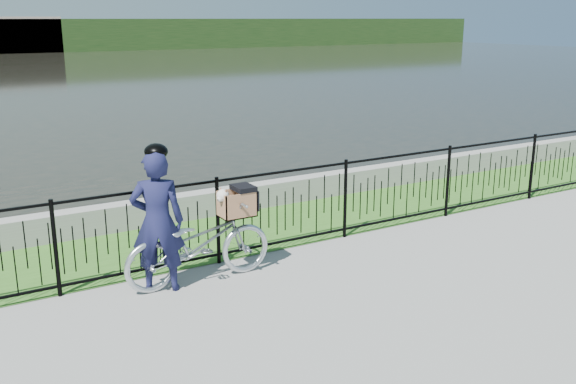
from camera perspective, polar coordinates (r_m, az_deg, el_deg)
ground at (r=7.63m, az=5.95°, el=-8.65°), size 120.00×120.00×0.00m
grass_strip at (r=9.69m, az=-3.27°, el=-3.30°), size 60.00×2.00×0.01m
quay_wall at (r=10.49m, az=-5.82°, el=-0.79°), size 60.00×0.30×0.40m
fence at (r=8.68m, az=-0.25°, el=-1.54°), size 14.00×0.06×1.15m
far_building_right at (r=64.89m, az=-22.35°, el=12.81°), size 6.00×3.00×3.20m
bicycle_rig at (r=7.72m, az=-7.84°, el=-4.46°), size 1.84×0.64×1.14m
cyclist at (r=7.46m, az=-11.54°, el=-2.42°), size 0.71×0.60×1.73m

